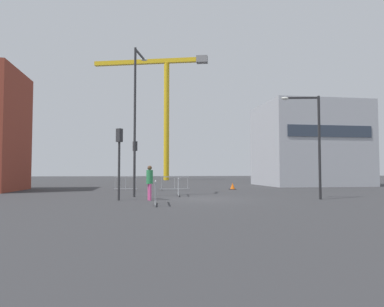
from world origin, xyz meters
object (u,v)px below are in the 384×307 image
object	(u,v)px
construction_crane	(163,96)
traffic_cone_on_verge	(233,186)
streetlamp_tall	(136,110)
pedestrian_walking	(150,180)
traffic_light_crosswalk	(135,158)
streetlamp_short	(313,135)
traffic_light_far	(119,152)

from	to	relation	value
construction_crane	traffic_cone_on_verge	world-z (taller)	construction_crane
streetlamp_tall	pedestrian_walking	xyz separation A→B (m)	(0.75, -2.66, -4.13)
traffic_light_crosswalk	pedestrian_walking	bearing A→B (deg)	-83.45
streetlamp_short	traffic_light_crosswalk	bearing A→B (deg)	139.44
construction_crane	traffic_cone_on_verge	xyz separation A→B (m)	(3.80, -28.72, -13.58)
streetlamp_tall	streetlamp_short	xyz separation A→B (m)	(9.52, -3.39, -1.74)
streetlamp_tall	traffic_light_far	bearing A→B (deg)	-109.09
streetlamp_tall	traffic_cone_on_verge	xyz separation A→B (m)	(7.81, 6.90, -4.93)
traffic_light_far	traffic_light_crosswalk	bearing A→B (deg)	84.30
streetlamp_short	pedestrian_walking	world-z (taller)	streetlamp_short
construction_crane	streetlamp_short	xyz separation A→B (m)	(5.50, -39.01, -10.38)
construction_crane	streetlamp_tall	bearing A→B (deg)	-96.43
traffic_light_crosswalk	construction_crane	bearing A→B (deg)	82.36
traffic_light_crosswalk	pedestrian_walking	size ratio (longest dim) A/B	2.05
pedestrian_walking	construction_crane	bearing A→B (deg)	85.13
construction_crane	pedestrian_walking	distance (m)	40.49
streetlamp_short	traffic_cone_on_verge	size ratio (longest dim) A/B	10.29
streetlamp_tall	traffic_light_far	size ratio (longest dim) A/B	2.38
traffic_light_far	streetlamp_short	bearing A→B (deg)	-5.39
construction_crane	streetlamp_short	distance (m)	40.74
streetlamp_tall	pedestrian_walking	bearing A→B (deg)	-74.22
streetlamp_tall	traffic_cone_on_verge	distance (m)	11.53
traffic_light_crosswalk	streetlamp_short	bearing A→B (deg)	-40.56
traffic_light_far	traffic_cone_on_verge	size ratio (longest dim) A/B	6.87
pedestrian_walking	traffic_cone_on_verge	distance (m)	11.92
construction_crane	pedestrian_walking	world-z (taller)	construction_crane
streetlamp_tall	pedestrian_walking	distance (m)	4.97
streetlamp_short	pedestrian_walking	distance (m)	9.11
pedestrian_walking	traffic_light_crosswalk	bearing A→B (deg)	96.55
construction_crane	pedestrian_walking	size ratio (longest dim) A/B	11.19
traffic_light_crosswalk	traffic_light_far	size ratio (longest dim) A/B	0.99
traffic_light_far	pedestrian_walking	size ratio (longest dim) A/B	2.07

